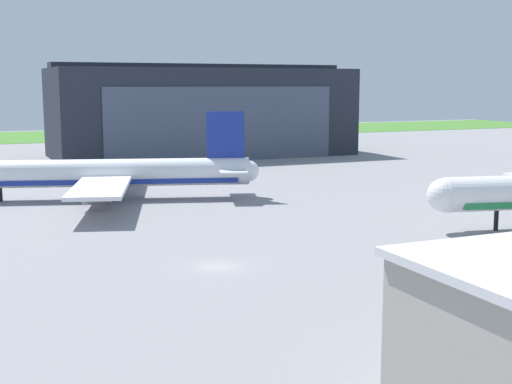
# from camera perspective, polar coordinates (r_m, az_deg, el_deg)

# --- Properties ---
(ground_plane) EXTENTS (440.00, 440.00, 0.00)m
(ground_plane) POSITION_cam_1_polar(r_m,az_deg,el_deg) (69.95, -3.13, -6.11)
(ground_plane) COLOR gray
(grass_field_strip) EXTENTS (440.00, 56.00, 0.08)m
(grass_field_strip) POSITION_cam_1_polar(r_m,az_deg,el_deg) (251.92, -18.06, 4.33)
(grass_field_strip) COLOR #437C2E
(grass_field_strip) RESTS_ON ground_plane
(maintenance_hangar) EXTENTS (73.92, 30.85, 22.97)m
(maintenance_hangar) POSITION_cam_1_polar(r_m,az_deg,el_deg) (177.63, -4.46, 6.57)
(maintenance_hangar) COLOR #232833
(maintenance_hangar) RESTS_ON ground_plane
(airliner_far_right) EXTENTS (47.73, 44.69, 13.76)m
(airliner_far_right) POSITION_cam_1_polar(r_m,az_deg,el_deg) (111.50, -12.46, 1.45)
(airliner_far_right) COLOR white
(airliner_far_right) RESTS_ON ground_plane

